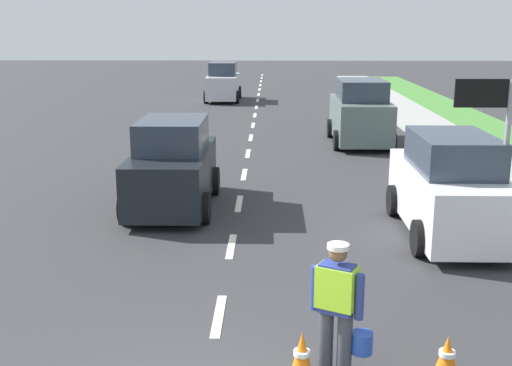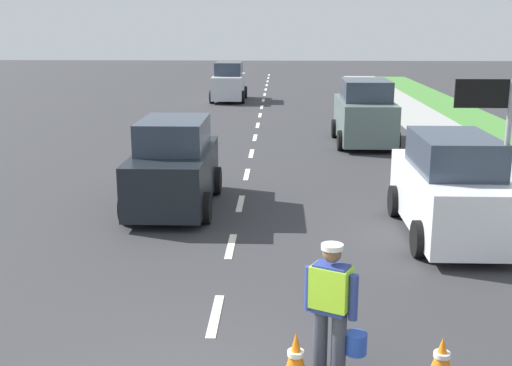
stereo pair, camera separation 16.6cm
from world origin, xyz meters
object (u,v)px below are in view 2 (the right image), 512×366
object	(u,v)px
traffic_cone_near	(296,357)
car_parked_curbside	(450,189)
traffic_cone_far	(442,358)
car_oncoming_lead	(174,167)
lane_direction_sign	(495,125)
road_worker	(333,304)
car_oncoming_third	(229,83)
car_parked_far	(364,114)

from	to	relation	value
traffic_cone_near	car_parked_curbside	xyz separation A→B (m)	(3.17, 5.54, 0.64)
traffic_cone_far	car_parked_curbside	distance (m)	5.65
traffic_cone_near	car_oncoming_lead	bearing A→B (deg)	109.53
lane_direction_sign	traffic_cone_near	world-z (taller)	lane_direction_sign
car_parked_curbside	road_worker	bearing A→B (deg)	-116.87
traffic_cone_near	car_parked_curbside	size ratio (longest dim) A/B	0.15
lane_direction_sign	car_parked_curbside	world-z (taller)	lane_direction_sign
car_oncoming_third	lane_direction_sign	bearing A→B (deg)	-74.67
road_worker	car_parked_far	size ratio (longest dim) A/B	0.41
car_oncoming_lead	traffic_cone_near	bearing A→B (deg)	-70.47
road_worker	car_oncoming_lead	world-z (taller)	car_oncoming_lead
traffic_cone_far	car_oncoming_third	xyz separation A→B (m)	(-4.76, 28.39, 0.71)
car_parked_far	car_oncoming_third	bearing A→B (deg)	114.10
road_worker	car_parked_far	bearing A→B (deg)	81.45
car_oncoming_third	car_oncoming_lead	bearing A→B (deg)	-88.93
traffic_cone_near	car_parked_curbside	bearing A→B (deg)	60.26
road_worker	car_parked_curbside	size ratio (longest dim) A/B	0.40
lane_direction_sign	car_oncoming_third	xyz separation A→B (m)	(-6.59, 24.04, -1.44)
car_oncoming_lead	car_parked_curbside	world-z (taller)	car_parked_curbside
car_oncoming_third	car_parked_curbside	world-z (taller)	car_oncoming_third
traffic_cone_far	car_parked_curbside	bearing A→B (deg)	75.28
road_worker	car_oncoming_third	bearing A→B (deg)	96.92
lane_direction_sign	car_oncoming_third	bearing A→B (deg)	105.33
traffic_cone_near	car_parked_curbside	distance (m)	6.42
traffic_cone_near	lane_direction_sign	bearing A→B (deg)	51.40
traffic_cone_near	traffic_cone_far	xyz separation A→B (m)	(1.74, 0.13, -0.05)
lane_direction_sign	car_oncoming_lead	distance (m)	7.00
traffic_cone_near	car_oncoming_third	distance (m)	28.69
traffic_cone_far	car_oncoming_third	world-z (taller)	car_oncoming_third
road_worker	car_oncoming_lead	xyz separation A→B (m)	(-3.05, 7.25, 0.01)
traffic_cone_far	car_parked_far	xyz separation A→B (m)	(1.01, 15.49, 0.79)
lane_direction_sign	traffic_cone_far	bearing A→B (deg)	-112.81
traffic_cone_far	car_parked_curbside	xyz separation A→B (m)	(1.42, 5.42, 0.69)
car_oncoming_third	car_parked_far	xyz separation A→B (m)	(5.77, -12.90, 0.08)
road_worker	car_parked_curbside	bearing A→B (deg)	63.13
traffic_cone_far	car_parked_curbside	size ratio (longest dim) A/B	0.13
traffic_cone_far	car_oncoming_third	bearing A→B (deg)	99.52
lane_direction_sign	car_parked_far	xyz separation A→B (m)	(-0.82, 11.14, -1.36)
traffic_cone_near	car_parked_far	size ratio (longest dim) A/B	0.15
lane_direction_sign	traffic_cone_far	size ratio (longest dim) A/B	6.03
road_worker	car_oncoming_third	xyz separation A→B (m)	(-3.44, 28.38, 0.04)
lane_direction_sign	car_oncoming_lead	size ratio (longest dim) A/B	0.82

